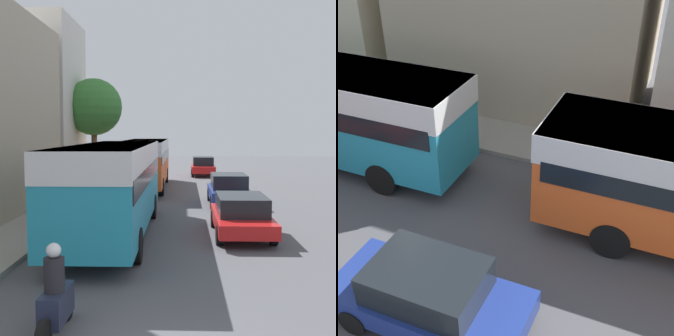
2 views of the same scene
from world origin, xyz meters
TOP-DOWN VIEW (x-y plane):
  - building_far_terrace at (-9.29, 23.03)m, footprint 6.17×6.11m
  - bus_lead at (-1.92, 10.01)m, footprint 2.53×10.68m
  - bus_following at (-1.94, 23.38)m, footprint 2.64×10.90m
  - motorcycle_behind_lead at (-1.74, 2.01)m, footprint 0.38×2.24m
  - car_crossing at (2.70, 16.98)m, footprint 1.95×4.22m
  - car_far_curb at (2.51, 10.28)m, footprint 1.94×4.49m
  - car_distant at (2.03, 31.65)m, footprint 1.89×3.92m
  - street_tree at (-5.21, 23.69)m, footprint 3.59×3.59m

SIDE VIEW (x-z plane):
  - motorcycle_behind_lead at x=-1.74m, z-range -0.18..1.55m
  - car_far_curb at x=2.51m, z-range 0.04..1.45m
  - car_crossing at x=2.70m, z-range 0.03..1.55m
  - car_distant at x=2.03m, z-range 0.02..1.56m
  - bus_following at x=-1.94m, z-range 0.46..3.49m
  - bus_lead at x=-1.92m, z-range 0.47..3.65m
  - street_tree at x=-5.21m, z-range 1.71..8.49m
  - building_far_terrace at x=-9.29m, z-range 0.00..10.37m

